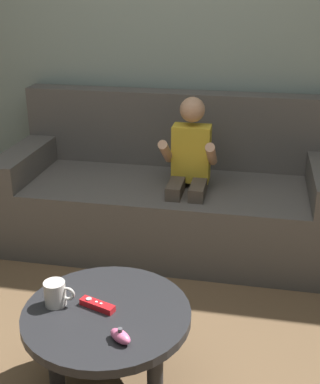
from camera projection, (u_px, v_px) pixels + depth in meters
name	position (u px, v px, depth m)	size (l,w,h in m)	color
wall_back	(181.00, 25.00, 3.06)	(5.04, 0.05, 2.50)	gray
couch	(170.00, 195.00, 3.07)	(1.95, 0.80, 0.87)	#56514C
person_seated_on_couch	(189.00, 170.00, 2.79)	(0.30, 0.37, 0.92)	#4C4238
coffee_table	(108.00, 323.00, 1.87)	(0.62, 0.62, 0.38)	#232326
game_remote_red_near_edge	(97.00, 305.00, 1.86)	(0.14, 0.08, 0.03)	red
nunchuk_pink	(120.00, 336.00, 1.68)	(0.10, 0.09, 0.05)	pink
coffee_mug	(56.00, 293.00, 1.86)	(0.12, 0.08, 0.09)	silver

